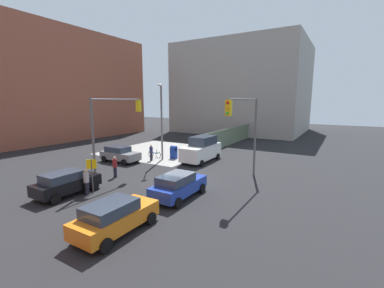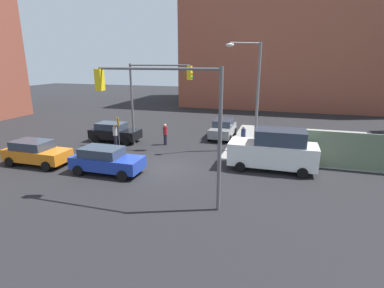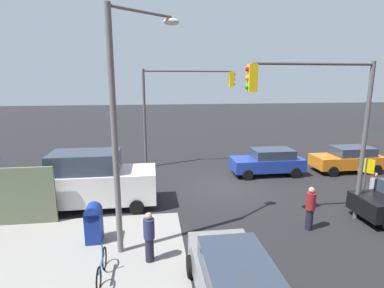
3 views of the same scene
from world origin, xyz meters
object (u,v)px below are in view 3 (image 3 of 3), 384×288
Objects in this scene: traffic_signal_nw_corner at (322,111)px; sedan_orange at (348,159)px; pedestrian_waiting at (373,190)px; mailbox_blue at (94,222)px; hatchback_gray at (234,281)px; van_white_delivery at (94,180)px; traffic_signal_se_corner at (180,98)px; sedan_blue at (268,161)px; pedestrian_crossing at (310,208)px; bicycle_leaning_on_fence at (102,268)px; pedestrian_walking_north at (149,236)px; street_lamp_corner at (124,114)px.

traffic_signal_nw_corner is 1.51× the size of sedan_orange.
mailbox_blue is at bearing 74.58° from pedestrian_waiting.
hatchback_gray is (-4.12, 3.94, 0.08)m from mailbox_blue.
traffic_signal_nw_corner is 4.55× the size of mailbox_blue.
hatchback_gray is 15.01m from sedan_orange.
pedestrian_waiting is at bearing -174.29° from mailbox_blue.
pedestrian_waiting is at bearing -167.89° from traffic_signal_nw_corner.
traffic_signal_nw_corner is at bearing 163.75° from van_white_delivery.
traffic_signal_se_corner is 6.98m from sedan_blue.
sedan_orange is (-5.34, 0.05, -0.00)m from sedan_blue.
bicycle_leaning_on_fence is (7.60, 2.00, -0.57)m from pedestrian_crossing.
van_white_delivery is 12.69m from pedestrian_waiting.
van_white_delivery reaches higher than sedan_blue.
pedestrian_crossing is at bearing 52.41° from traffic_signal_nw_corner.
pedestrian_crossing is at bearing -165.28° from bicycle_leaning_on_fence.
bicycle_leaning_on_fence is (11.40, 3.40, -0.57)m from pedestrian_waiting.
traffic_signal_nw_corner is 7.96m from pedestrian_walking_north.
street_lamp_corner reaches higher than sedan_blue.
pedestrian_waiting is 1.04× the size of pedestrian_walking_north.
sedan_orange is (-10.50, -10.73, 0.00)m from hatchback_gray.
pedestrian_waiting is (2.63, 5.59, 0.08)m from sedan_orange.
sedan_orange is at bearing 179.43° from sedan_blue.
mailbox_blue is 16.13m from sedan_orange.
pedestrian_walking_north is at bearing 42.51° from pedestrian_crossing.
traffic_signal_nw_corner is 1.00× the size of traffic_signal_se_corner.
bicycle_leaning_on_fence is at bearing 32.66° from sedan_orange.
sedan_orange is 15.58m from van_white_delivery.
pedestrian_crossing is (6.43, 6.99, 0.08)m from sedan_orange.
sedan_blue is 1.02× the size of sedan_orange.
street_lamp_corner is 4.54× the size of pedestrian_crossing.
traffic_signal_se_corner is 13.97m from hatchback_gray.
street_lamp_corner reaches higher than pedestrian_walking_north.
bicycle_leaning_on_fence is (14.03, 8.99, -0.50)m from sedan_orange.
sedan_orange is (-13.33, -7.38, -3.86)m from street_lamp_corner.
mailbox_blue is 2.50m from pedestrian_walking_north.
pedestrian_crossing is at bearing 47.42° from sedan_orange.
pedestrian_walking_north is (-2.52, 4.70, -0.40)m from van_white_delivery.
traffic_signal_nw_corner reaches higher than mailbox_blue.
bicycle_leaning_on_fence is (1.40, 0.70, -0.53)m from pedestrian_walking_north.
van_white_delivery is at bearing 59.80° from pedestrian_waiting.
traffic_signal_se_corner reaches higher than bicycle_leaning_on_fence.
pedestrian_waiting is at bearing 170.93° from van_white_delivery.
van_white_delivery is 9.37m from pedestrian_crossing.
pedestrian_crossing is 1.01× the size of bicycle_leaning_on_fence.
van_white_delivery reaches higher than pedestrian_walking_north.
pedestrian_walking_north is at bearing 48.89° from sedan_blue.
van_white_delivery is 5.59m from bicycle_leaning_on_fence.
pedestrian_crossing is at bearing 89.10° from pedestrian_waiting.
street_lamp_corner is 5.84m from hatchback_gray.
mailbox_blue is at bearing 66.75° from traffic_signal_se_corner.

